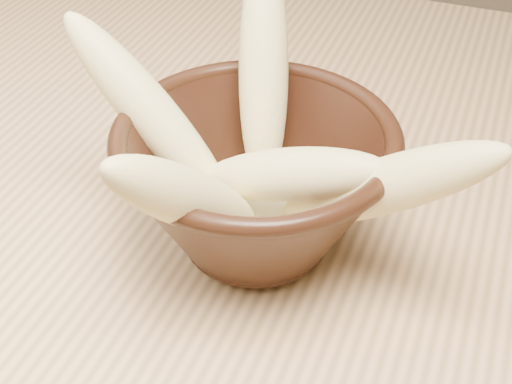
% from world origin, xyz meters
% --- Properties ---
extents(table, '(1.20, 0.80, 0.75)m').
position_xyz_m(table, '(0.00, 0.00, 0.67)').
color(table, '#DEB07A').
rests_on(table, ground).
extents(bowl, '(0.22, 0.22, 0.12)m').
position_xyz_m(bowl, '(0.18, -0.15, 0.82)').
color(bowl, black).
rests_on(bowl, table).
extents(milk_puddle, '(0.12, 0.12, 0.02)m').
position_xyz_m(milk_puddle, '(0.18, -0.15, 0.79)').
color(milk_puddle, '#F9F3C8').
rests_on(milk_puddle, bowl).
extents(banana_upright, '(0.09, 0.14, 0.19)m').
position_xyz_m(banana_upright, '(0.16, -0.08, 0.88)').
color(banana_upright, '#DECC83').
rests_on(banana_upright, bowl).
extents(banana_left, '(0.18, 0.07, 0.16)m').
position_xyz_m(banana_left, '(0.09, -0.15, 0.86)').
color(banana_left, '#DECC83').
rests_on(banana_left, bowl).
extents(banana_right, '(0.18, 0.07, 0.15)m').
position_xyz_m(banana_right, '(0.28, -0.16, 0.85)').
color(banana_right, '#DECC83').
rests_on(banana_right, bowl).
extents(banana_across, '(0.16, 0.05, 0.09)m').
position_xyz_m(banana_across, '(0.21, -0.16, 0.84)').
color(banana_across, '#DECC83').
rests_on(banana_across, bowl).
extents(banana_front, '(0.09, 0.16, 0.16)m').
position_xyz_m(banana_front, '(0.16, -0.23, 0.86)').
color(banana_front, '#DECC83').
rests_on(banana_front, bowl).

